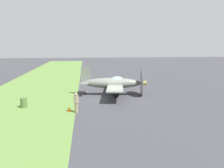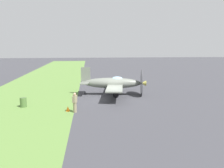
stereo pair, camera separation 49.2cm
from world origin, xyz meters
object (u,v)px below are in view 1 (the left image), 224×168
(fuel_drum, at_px, (24,103))
(ground_crew_chief, at_px, (76,102))
(airplane_lead, at_px, (113,83))
(runway_marker_cone, at_px, (69,109))
(supply_crate, at_px, (114,83))

(fuel_drum, bearing_deg, ground_crew_chief, 65.46)
(airplane_lead, bearing_deg, runway_marker_cone, -28.29)
(airplane_lead, xyz_separation_m, fuel_drum, (4.46, -8.93, -0.96))
(airplane_lead, height_order, runway_marker_cone, airplane_lead)
(ground_crew_chief, distance_m, supply_crate, 13.96)
(ground_crew_chief, height_order, runway_marker_cone, ground_crew_chief)
(supply_crate, xyz_separation_m, runway_marker_cone, (12.66, -5.50, -0.10))
(airplane_lead, xyz_separation_m, runway_marker_cone, (6.29, -4.65, -1.19))
(airplane_lead, xyz_separation_m, ground_crew_chief, (6.71, -4.01, -0.50))
(fuel_drum, bearing_deg, supply_crate, 137.92)
(airplane_lead, distance_m, runway_marker_cone, 7.92)
(airplane_lead, xyz_separation_m, supply_crate, (-6.36, 0.85, -1.09))
(airplane_lead, bearing_deg, fuel_drum, -55.26)
(runway_marker_cone, bearing_deg, airplane_lead, 143.54)
(fuel_drum, relative_size, runway_marker_cone, 2.05)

